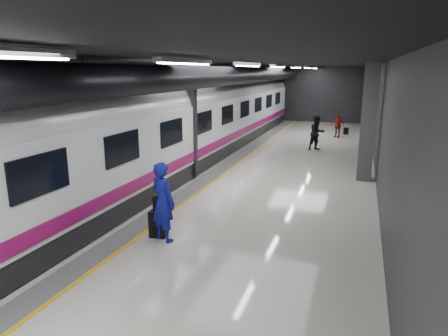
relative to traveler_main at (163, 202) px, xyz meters
The scene contains 9 objects.
ground 5.82m from the traveler_main, 87.71° to the left, with size 40.00×40.00×0.00m, color silver.
platform_hall 7.15m from the traveler_main, 90.49° to the left, with size 10.02×40.02×4.51m.
train 6.56m from the traveler_main, 117.77° to the left, with size 3.05×38.00×4.05m.
traveler_main is the anchor object (origin of this frame).
suitcase_main 0.72m from the traveler_main, 150.78° to the left, with size 0.43×0.27×0.70m, color black.
shoulder_bag 0.31m from the traveler_main, 142.51° to the left, with size 0.27×0.14×0.36m, color black.
traveler_far_a 13.45m from the traveler_main, 80.00° to the left, with size 0.91×0.71×1.86m, color black.
traveler_far_b 18.33m from the traveler_main, 80.19° to the left, with size 0.88×0.37×1.51m, color maroon.
suitcase_far 19.83m from the traveler_main, 79.48° to the left, with size 0.31×0.20×0.45m, color black.
Camera 1 is at (4.27, -14.16, 4.20)m, focal length 32.00 mm.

